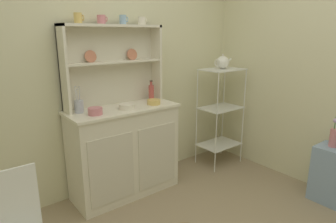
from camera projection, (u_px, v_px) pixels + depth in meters
The scene contains 15 objects.
wall_back at pixel (110, 66), 2.87m from camera, with size 3.84×0.05×2.50m, color beige.
hutch_cabinet at pixel (124, 150), 2.87m from camera, with size 1.06×0.45×0.89m.
hutch_shelf_unit at pixel (112, 59), 2.77m from camera, with size 0.99×0.18×0.76m.
bakers_rack at pixel (221, 107), 3.48m from camera, with size 0.49×0.34×1.17m.
cup_gold_0 at pixel (78, 18), 2.45m from camera, with size 0.08×0.07×0.09m.
cup_rose_1 at pixel (101, 19), 2.58m from camera, with size 0.09×0.07×0.08m.
cup_sky_2 at pixel (123, 20), 2.71m from camera, with size 0.08×0.06×0.08m.
cup_cream_3 at pixel (142, 21), 2.83m from camera, with size 0.09×0.08×0.08m.
bowl_mixing_large at pixel (95, 111), 2.51m from camera, with size 0.12×0.12×0.06m, color #D17A84.
bowl_floral_medium at pixel (127, 107), 2.69m from camera, with size 0.14×0.14×0.05m, color silver.
bowl_cream_small at pixel (154, 102), 2.88m from camera, with size 0.13×0.13×0.05m, color #DBB760.
jam_bottle at pixel (151, 92), 3.03m from camera, with size 0.06×0.06×0.21m.
utensil_jar at pixel (79, 106), 2.56m from camera, with size 0.08×0.08×0.24m.
porcelain_teapot at pixel (223, 62), 3.35m from camera, with size 0.24×0.15×0.17m.
flower_vase at pixel (334, 135), 2.69m from camera, with size 0.07×0.07×0.29m.
Camera 1 is at (-1.33, -1.00, 1.56)m, focal length 31.21 mm.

